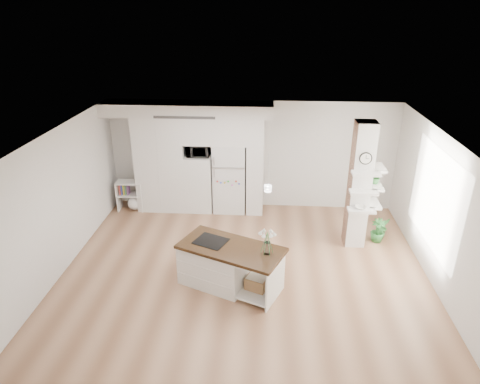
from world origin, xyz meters
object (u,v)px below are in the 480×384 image
Objects in this scene: kitchen_island at (221,263)px; floor_plant_a at (383,227)px; refrigerator at (230,177)px; bookshelf at (132,197)px.

kitchen_island is 4.41× the size of floor_plant_a.
refrigerator is 2.29× the size of bookshelf.
refrigerator is at bearing 161.93° from floor_plant_a.
kitchen_island is 3.94m from floor_plant_a.
refrigerator is 0.85× the size of kitchen_island.
floor_plant_a is at bearing -18.07° from refrigerator.
bookshelf is 6.05m from floor_plant_a.
refrigerator is 2.51m from bookshelf.
refrigerator reaches higher than bookshelf.
refrigerator is at bearing 2.76° from bookshelf.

